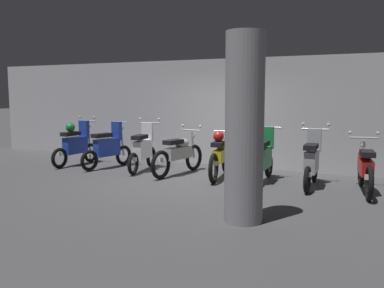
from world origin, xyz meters
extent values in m
plane|color=#424244|center=(0.00, 0.00, 0.00)|extent=(80.00, 80.00, 0.00)
cube|color=#ADADB2|center=(0.00, 2.43, 1.40)|extent=(16.00, 0.30, 2.80)
torus|color=black|center=(-3.57, 1.15, 0.27)|extent=(0.11, 0.53, 0.53)
torus|color=black|center=(-3.61, 0.00, 0.27)|extent=(0.11, 0.53, 0.53)
cube|color=#1E389E|center=(-3.59, 0.58, 0.54)|extent=(0.25, 0.74, 0.44)
cube|color=#1E389E|center=(-3.58, 0.92, 0.94)|extent=(0.28, 0.13, 0.48)
cube|color=black|center=(-3.60, 0.41, 0.85)|extent=(0.26, 0.53, 0.10)
cylinder|color=#B7BABF|center=(-3.57, 1.06, 1.16)|extent=(0.56, 0.06, 0.04)
sphere|color=#B7BABF|center=(-3.83, 1.07, 1.26)|extent=(0.07, 0.07, 0.07)
sphere|color=#B7BABF|center=(-3.31, 1.05, 1.26)|extent=(0.07, 0.07, 0.07)
cylinder|color=#B7BABF|center=(-3.57, 1.10, 0.69)|extent=(0.06, 0.15, 0.85)
sphere|color=silver|center=(-3.57, 1.10, 1.01)|extent=(0.12, 0.12, 0.12)
cube|color=white|center=(-3.61, 0.02, 0.36)|extent=(0.16, 0.02, 0.10)
sphere|color=#197238|center=(-3.60, 0.41, 1.02)|extent=(0.24, 0.24, 0.24)
torus|color=black|center=(-2.46, 1.16, 0.27)|extent=(0.19, 0.54, 0.53)
torus|color=black|center=(-2.67, 0.03, 0.27)|extent=(0.19, 0.54, 0.53)
cube|color=#1E389E|center=(-2.56, 0.60, 0.54)|extent=(0.35, 0.76, 0.44)
cube|color=#1E389E|center=(-2.50, 0.93, 0.94)|extent=(0.30, 0.17, 0.48)
cube|color=black|center=(-2.59, 0.44, 0.85)|extent=(0.33, 0.56, 0.10)
cylinder|color=#B7BABF|center=(-2.47, 1.07, 1.16)|extent=(0.56, 0.14, 0.04)
cylinder|color=#B7BABF|center=(-2.47, 1.12, 0.69)|extent=(0.08, 0.16, 0.85)
sphere|color=silver|center=(-2.47, 1.12, 1.01)|extent=(0.12, 0.12, 0.12)
cube|color=white|center=(-2.67, 0.05, 0.36)|extent=(0.16, 0.04, 0.10)
torus|color=black|center=(-1.64, 1.24, 0.27)|extent=(0.18, 0.54, 0.53)
torus|color=black|center=(-1.43, 0.11, 0.27)|extent=(0.18, 0.54, 0.53)
cube|color=silver|center=(-1.54, 0.67, 0.54)|extent=(0.35, 0.76, 0.44)
cube|color=silver|center=(-1.60, 1.01, 0.94)|extent=(0.30, 0.17, 0.48)
cube|color=black|center=(-1.51, 0.51, 0.85)|extent=(0.33, 0.55, 0.10)
cylinder|color=#B7BABF|center=(-1.63, 1.15, 1.16)|extent=(0.56, 0.14, 0.04)
sphere|color=#B7BABF|center=(-1.88, 1.10, 1.26)|extent=(0.07, 0.07, 0.07)
sphere|color=#B7BABF|center=(-1.37, 1.19, 1.26)|extent=(0.07, 0.07, 0.07)
cylinder|color=#B7BABF|center=(-1.63, 1.19, 0.69)|extent=(0.08, 0.16, 0.85)
sphere|color=silver|center=(-1.63, 1.19, 1.01)|extent=(0.12, 0.12, 0.12)
cube|color=white|center=(-1.44, 0.13, 0.36)|extent=(0.16, 0.04, 0.10)
torus|color=black|center=(-0.42, 1.27, 0.33)|extent=(0.19, 0.66, 0.65)
torus|color=black|center=(-0.61, -0.02, 0.33)|extent=(0.19, 0.66, 0.65)
cube|color=#9EA0A8|center=(-0.51, 0.63, 0.52)|extent=(0.34, 0.86, 0.28)
ellipsoid|color=#9EA0A8|center=(-0.49, 0.78, 0.73)|extent=(0.32, 0.47, 0.22)
cube|color=black|center=(-0.54, 0.45, 0.80)|extent=(0.31, 0.55, 0.10)
cylinder|color=#B7BABF|center=(-0.43, 1.17, 1.02)|extent=(0.56, 0.12, 0.04)
sphere|color=#B7BABF|center=(-0.69, 1.21, 1.12)|extent=(0.07, 0.07, 0.07)
sphere|color=#B7BABF|center=(-0.17, 1.13, 1.12)|extent=(0.07, 0.07, 0.07)
cylinder|color=#B7BABF|center=(-0.42, 1.22, 0.65)|extent=(0.08, 0.17, 0.65)
sphere|color=silver|center=(-0.42, 1.22, 0.87)|extent=(0.12, 0.12, 0.12)
cube|color=white|center=(-0.61, 0.01, 0.43)|extent=(0.16, 0.04, 0.10)
torus|color=black|center=(0.40, 1.37, 0.33)|extent=(0.20, 0.66, 0.65)
torus|color=black|center=(0.63, 0.09, 0.33)|extent=(0.20, 0.66, 0.65)
cube|color=gold|center=(0.51, 0.73, 0.52)|extent=(0.36, 0.86, 0.28)
ellipsoid|color=gold|center=(0.49, 0.89, 0.73)|extent=(0.33, 0.48, 0.22)
cube|color=black|center=(0.54, 0.55, 0.80)|extent=(0.33, 0.55, 0.10)
cylinder|color=#B7BABF|center=(0.42, 1.27, 1.02)|extent=(0.56, 0.13, 0.04)
cylinder|color=#B7BABF|center=(0.41, 1.32, 0.65)|extent=(0.08, 0.17, 0.65)
sphere|color=silver|center=(0.41, 1.32, 0.87)|extent=(0.12, 0.12, 0.12)
cube|color=white|center=(0.62, 0.12, 0.43)|extent=(0.16, 0.04, 0.10)
sphere|color=red|center=(0.54, 0.55, 0.97)|extent=(0.24, 0.24, 0.24)
torus|color=black|center=(1.50, 1.24, 0.27)|extent=(0.12, 0.53, 0.53)
torus|color=black|center=(1.57, 0.09, 0.27)|extent=(0.12, 0.53, 0.53)
cube|color=#197238|center=(1.54, 0.67, 0.54)|extent=(0.27, 0.75, 0.44)
cube|color=#197238|center=(1.52, 1.01, 0.94)|extent=(0.29, 0.14, 0.48)
cube|color=black|center=(1.55, 0.51, 0.85)|extent=(0.27, 0.53, 0.10)
cylinder|color=#B7BABF|center=(1.51, 1.15, 1.16)|extent=(0.56, 0.07, 0.04)
cylinder|color=#B7BABF|center=(1.50, 1.19, 0.69)|extent=(0.07, 0.15, 0.85)
sphere|color=silver|center=(1.50, 1.19, 1.01)|extent=(0.12, 0.12, 0.12)
cube|color=white|center=(1.57, 0.12, 0.36)|extent=(0.16, 0.02, 0.10)
torus|color=black|center=(2.53, 1.20, 0.27)|extent=(0.12, 0.53, 0.53)
torus|color=black|center=(2.60, 0.05, 0.27)|extent=(0.12, 0.53, 0.53)
cube|color=#9EA0A8|center=(2.56, 0.63, 0.54)|extent=(0.27, 0.75, 0.44)
cube|color=#9EA0A8|center=(2.54, 0.97, 0.94)|extent=(0.29, 0.14, 0.48)
cube|color=black|center=(2.57, 0.47, 0.85)|extent=(0.27, 0.53, 0.10)
cylinder|color=#B7BABF|center=(2.53, 1.11, 1.16)|extent=(0.56, 0.07, 0.04)
sphere|color=#B7BABF|center=(2.27, 1.09, 1.26)|extent=(0.07, 0.07, 0.07)
sphere|color=#B7BABF|center=(2.79, 1.13, 1.26)|extent=(0.07, 0.07, 0.07)
cylinder|color=#B7BABF|center=(2.53, 1.16, 0.69)|extent=(0.07, 0.15, 0.85)
sphere|color=silver|center=(2.53, 1.16, 1.01)|extent=(0.12, 0.12, 0.12)
cube|color=white|center=(2.60, 0.08, 0.36)|extent=(0.16, 0.02, 0.10)
torus|color=black|center=(3.47, 1.23, 0.33)|extent=(0.21, 0.66, 0.65)
torus|color=black|center=(3.71, -0.05, 0.33)|extent=(0.21, 0.66, 0.65)
cube|color=red|center=(3.59, 0.59, 0.52)|extent=(0.37, 0.86, 0.28)
ellipsoid|color=red|center=(3.56, 0.74, 0.73)|extent=(0.34, 0.48, 0.22)
cube|color=black|center=(3.62, 0.41, 0.80)|extent=(0.33, 0.55, 0.10)
cylinder|color=#B7BABF|center=(3.49, 1.13, 1.02)|extent=(0.56, 0.14, 0.04)
sphere|color=#B7BABF|center=(3.23, 1.08, 1.12)|extent=(0.07, 0.07, 0.07)
sphere|color=#B7BABF|center=(3.75, 1.17, 1.12)|extent=(0.07, 0.07, 0.07)
cylinder|color=#B7BABF|center=(3.48, 1.18, 0.65)|extent=(0.08, 0.17, 0.65)
sphere|color=silver|center=(3.48, 1.18, 0.87)|extent=(0.12, 0.12, 0.12)
cube|color=white|center=(3.70, -0.02, 0.43)|extent=(0.16, 0.04, 0.10)
cylinder|color=gray|center=(2.11, -2.19, 1.40)|extent=(0.57, 0.57, 2.80)
camera|label=1|loc=(4.18, -8.10, 1.92)|focal=39.79mm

